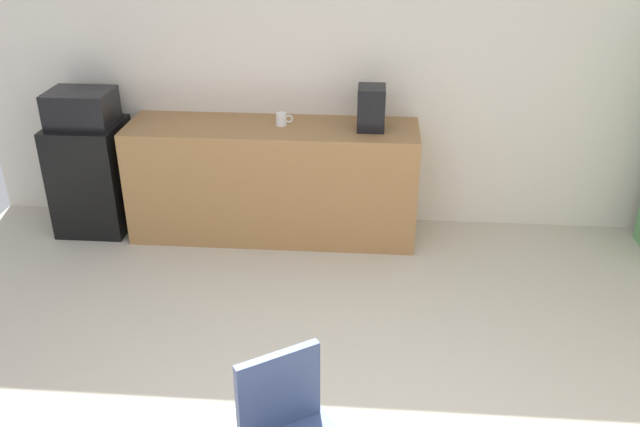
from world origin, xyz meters
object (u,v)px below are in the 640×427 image
at_px(coffee_maker, 371,108).
at_px(mini_fridge, 93,176).
at_px(microwave, 81,107).
at_px(mug_white, 282,119).
at_px(chair_navy, 289,425).

bearing_deg(coffee_maker, mini_fridge, 180.00).
xyz_separation_m(microwave, mug_white, (1.53, 0.02, -0.06)).
height_order(chair_navy, coffee_maker, coffee_maker).
distance_m(mini_fridge, mug_white, 1.61).
relative_size(mini_fridge, chair_navy, 1.06).
bearing_deg(chair_navy, mini_fridge, 125.47).
bearing_deg(microwave, coffee_maker, 0.00).
relative_size(mini_fridge, mug_white, 6.82).
relative_size(mini_fridge, coffee_maker, 2.75).
height_order(mini_fridge, chair_navy, mini_fridge).
height_order(microwave, mug_white, microwave).
relative_size(microwave, chair_navy, 0.58).
xyz_separation_m(chair_navy, mug_white, (-0.37, 2.69, 0.43)).
bearing_deg(chair_navy, microwave, 125.47).
xyz_separation_m(mini_fridge, coffee_maker, (2.20, 0.00, 0.62)).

